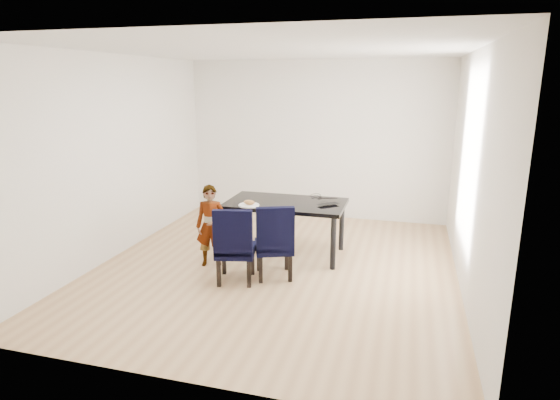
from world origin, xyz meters
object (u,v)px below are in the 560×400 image
(child, at_px, (211,226))
(plate, at_px, (249,205))
(laptop, at_px, (326,204))
(chair_right, at_px, (274,240))
(chair_left, at_px, (236,244))
(dining_table, at_px, (286,228))

(child, height_order, plate, child)
(child, height_order, laptop, child)
(chair_right, bearing_deg, plate, 115.21)
(chair_left, distance_m, child, 0.62)
(child, relative_size, plate, 3.86)
(chair_right, relative_size, plate, 3.38)
(plate, bearing_deg, dining_table, 38.21)
(dining_table, xyz_separation_m, plate, (-0.42, -0.33, 0.38))
(dining_table, relative_size, laptop, 5.52)
(chair_left, xyz_separation_m, plate, (-0.07, 0.70, 0.29))
(laptop, bearing_deg, child, -17.45)
(dining_table, distance_m, child, 1.06)
(chair_left, xyz_separation_m, chair_right, (0.40, 0.25, -0.00))
(chair_right, bearing_deg, child, 150.27)
(chair_left, bearing_deg, child, 128.97)
(plate, xyz_separation_m, laptop, (0.98, 0.34, 0.00))
(child, distance_m, laptop, 1.55)
(chair_left, bearing_deg, laptop, 36.29)
(dining_table, distance_m, chair_right, 0.79)
(laptop, bearing_deg, plate, -23.81)
(dining_table, distance_m, plate, 0.66)
(dining_table, relative_size, plate, 5.78)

